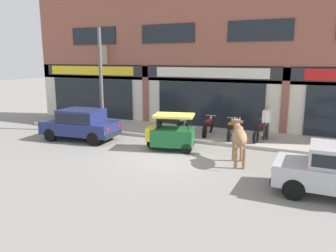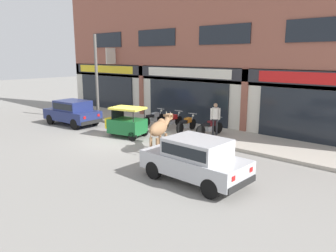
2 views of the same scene
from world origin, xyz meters
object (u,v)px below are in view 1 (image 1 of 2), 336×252
(pedestrian, at_px, (267,119))
(utility_pole, at_px, (101,79))
(motorcycle_3, at_px, (261,132))
(motorcycle_0, at_px, (182,125))
(cow, at_px, (239,137))
(motorcycle_1, at_px, (208,127))
(auto_rickshaw, at_px, (171,134))
(car_0, at_px, (81,123))
(motorcycle_2, at_px, (230,130))

(pedestrian, bearing_deg, utility_pole, -172.84)
(motorcycle_3, distance_m, utility_pole, 8.31)
(motorcycle_0, bearing_deg, cow, -42.79)
(motorcycle_1, distance_m, utility_pole, 5.96)
(motorcycle_0, distance_m, motorcycle_3, 3.76)
(auto_rickshaw, bearing_deg, motorcycle_1, 73.50)
(motorcycle_3, bearing_deg, car_0, -160.33)
(cow, distance_m, pedestrian, 3.54)
(cow, bearing_deg, motorcycle_2, 108.59)
(auto_rickshaw, relative_size, motorcycle_2, 1.18)
(pedestrian, height_order, utility_pole, utility_pole)
(motorcycle_0, distance_m, motorcycle_2, 2.42)
(motorcycle_0, relative_size, motorcycle_1, 1.00)
(cow, relative_size, motorcycle_1, 1.15)
(motorcycle_2, height_order, motorcycle_3, same)
(car_0, height_order, motorcycle_1, car_0)
(motorcycle_0, distance_m, pedestrian, 4.02)
(motorcycle_2, relative_size, motorcycle_3, 1.00)
(motorcycle_3, xyz_separation_m, utility_pole, (-7.97, -0.87, 2.19))
(pedestrian, bearing_deg, car_0, -159.83)
(auto_rickshaw, distance_m, motorcycle_1, 2.75)
(utility_pole, bearing_deg, motorcycle_3, 6.26)
(car_0, xyz_separation_m, utility_pole, (-0.13, 1.93, 1.91))
(motorcycle_0, bearing_deg, pedestrian, 4.00)
(auto_rickshaw, distance_m, utility_pole, 5.42)
(motorcycle_2, bearing_deg, pedestrian, 11.81)
(motorcycle_0, distance_m, utility_pole, 4.80)
(cow, height_order, motorcycle_0, cow)
(motorcycle_2, xyz_separation_m, motorcycle_3, (1.34, 0.17, 0.00))
(motorcycle_2, xyz_separation_m, pedestrian, (1.55, 0.32, 0.60))
(car_0, distance_m, motorcycle_1, 6.05)
(car_0, distance_m, utility_pole, 2.72)
(pedestrian, xyz_separation_m, utility_pole, (-8.18, -1.03, 1.59))
(car_0, xyz_separation_m, pedestrian, (8.05, 2.96, 0.32))
(cow, xyz_separation_m, auto_rickshaw, (-3.01, 0.73, -0.35))
(auto_rickshaw, distance_m, motorcycle_0, 2.55)
(motorcycle_1, bearing_deg, car_0, -152.26)
(car_0, xyz_separation_m, motorcycle_0, (4.08, 2.68, -0.28))
(car_0, bearing_deg, motorcycle_1, 27.74)
(motorcycle_3, bearing_deg, motorcycle_0, -178.12)
(car_0, bearing_deg, utility_pole, 93.88)
(motorcycle_1, relative_size, pedestrian, 1.13)
(motorcycle_2, bearing_deg, auto_rickshaw, -128.26)
(car_0, bearing_deg, auto_rickshaw, 2.24)
(car_0, height_order, motorcycle_3, car_0)
(auto_rickshaw, distance_m, pedestrian, 4.48)
(car_0, height_order, motorcycle_2, car_0)
(utility_pole, bearing_deg, motorcycle_0, 10.11)
(motorcycle_3, bearing_deg, pedestrian, 36.38)
(motorcycle_1, relative_size, motorcycle_2, 1.00)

